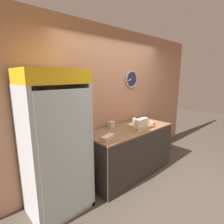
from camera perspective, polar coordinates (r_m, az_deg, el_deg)
ground_plane at (r=3.19m, az=19.06°, el=-24.14°), size 14.00×14.00×0.00m
wall_back at (r=3.44m, az=0.67°, el=3.72°), size 5.20×0.09×2.70m
prep_counter at (r=3.42m, az=5.57°, el=-12.37°), size 1.72×0.74×0.89m
beverage_cooler at (r=2.47m, az=-18.57°, el=-7.48°), size 0.78×0.65×1.92m
sandwich_stack_bottom at (r=3.15m, az=9.47°, el=-5.30°), size 0.28×0.10×0.07m
sandwich_stack_middle at (r=3.13m, az=9.52°, el=-4.05°), size 0.28×0.11×0.07m
sandwich_stack_top at (r=3.11m, az=9.56°, el=-2.79°), size 0.28×0.11×0.07m
sandwich_flat_left at (r=2.67m, az=-1.38°, el=-8.37°), size 0.26×0.17×0.07m
chefs_knife at (r=3.63m, az=13.30°, el=-3.62°), size 0.28×0.29×0.02m
condiment_jar at (r=3.70m, az=7.15°, el=-2.28°), size 0.09×0.09×0.12m
napkin_dispenser at (r=3.24m, az=-0.22°, el=-4.20°), size 0.11×0.09×0.12m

